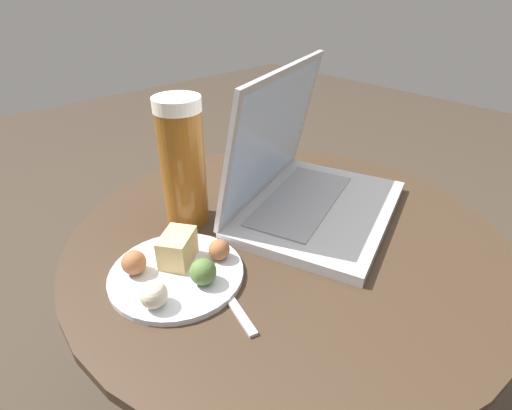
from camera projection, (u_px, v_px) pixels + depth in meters
The scene contains 5 objects.
table at pixel (284, 292), 0.76m from camera, with size 0.74×0.74×0.55m.
laptop at pixel (303, 184), 0.73m from camera, with size 0.39×0.34×0.26m.
beer_glass at pixel (183, 163), 0.67m from camera, with size 0.08×0.08×0.22m.
snack_plate at pixel (177, 268), 0.58m from camera, with size 0.20×0.20×0.06m.
fork at pixel (221, 286), 0.57m from camera, with size 0.06×0.17×0.00m.
Camera 1 is at (-0.42, -0.38, 0.94)m, focal length 28.00 mm.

